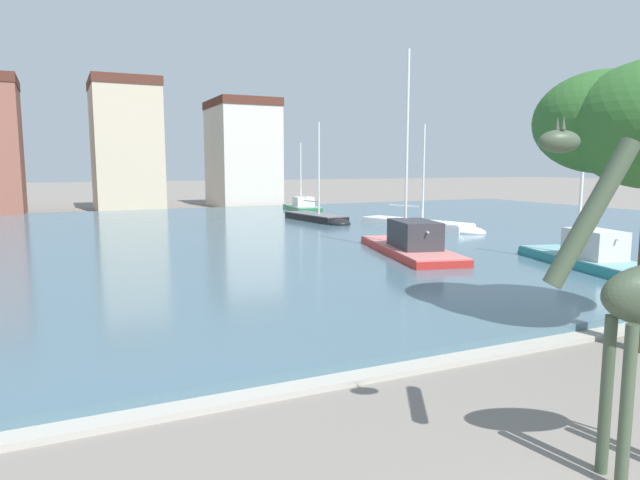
# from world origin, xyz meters

# --- Properties ---
(harbor_water) EXTENTS (80.23, 41.68, 0.30)m
(harbor_water) POSITION_xyz_m (0.00, 27.81, 0.15)
(harbor_water) COLOR #476675
(harbor_water) RESTS_ON ground
(quay_edge_coping) EXTENTS (80.23, 0.50, 0.12)m
(quay_edge_coping) POSITION_xyz_m (0.00, 6.73, 0.06)
(quay_edge_coping) COLOR #ADA89E
(quay_edge_coping) RESTS_ON ground
(sailboat_red) EXTENTS (4.24, 9.16, 9.18)m
(sailboat_red) POSITION_xyz_m (8.51, 18.46, 0.58)
(sailboat_red) COLOR red
(sailboat_red) RESTS_ON ground
(sailboat_green) EXTENTS (2.78, 6.27, 6.09)m
(sailboat_green) POSITION_xyz_m (13.51, 42.29, 0.50)
(sailboat_green) COLOR #236B42
(sailboat_green) RESTS_ON ground
(sailboat_white) EXTENTS (4.21, 8.90, 6.66)m
(sailboat_white) POSITION_xyz_m (14.96, 26.05, 0.40)
(sailboat_white) COLOR white
(sailboat_white) RESTS_ON ground
(sailboat_black) EXTENTS (2.43, 6.84, 7.10)m
(sailboat_black) POSITION_xyz_m (10.82, 32.57, 0.43)
(sailboat_black) COLOR black
(sailboat_black) RESTS_ON ground
(sailboat_teal) EXTENTS (3.37, 7.41, 6.37)m
(sailboat_teal) POSITION_xyz_m (12.92, 12.95, 0.57)
(sailboat_teal) COLOR teal
(sailboat_teal) RESTS_ON ground
(townhouse_wide_warehouse) EXTENTS (5.86, 7.86, 11.86)m
(townhouse_wide_warehouse) POSITION_xyz_m (0.32, 52.35, 5.95)
(townhouse_wide_warehouse) COLOR #C6B293
(townhouse_wide_warehouse) RESTS_ON ground
(townhouse_end_terrace) EXTENTS (6.06, 7.99, 10.66)m
(townhouse_end_terrace) POSITION_xyz_m (11.61, 52.91, 5.34)
(townhouse_end_terrace) COLOR beige
(townhouse_end_terrace) RESTS_ON ground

